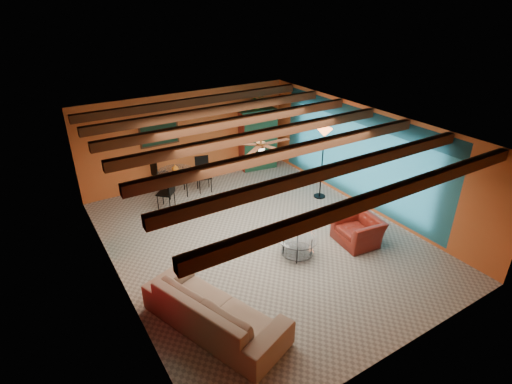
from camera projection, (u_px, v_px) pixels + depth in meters
room at (258, 143)px, 8.62m from camera, size 6.52×8.01×2.71m
sofa at (215, 309)px, 6.94m from camera, size 1.88×2.85×0.77m
armchair at (358, 230)px, 9.33m from camera, size 0.99×1.10×0.65m
coffee_table at (297, 247)px, 8.90m from camera, size 0.96×0.96×0.44m
dining_table at (176, 178)px, 11.41m from camera, size 2.38×2.38×1.03m
armoire at (257, 140)px, 13.01m from camera, size 1.16×0.69×1.92m
floor_lamp at (322, 164)px, 11.07m from camera, size 0.46×0.46×2.03m
ceiling_fan at (261, 145)px, 8.54m from camera, size 1.50×1.50×0.44m
painting at (159, 133)px, 11.44m from camera, size 1.05×0.03×0.65m
potted_plant at (257, 103)px, 12.47m from camera, size 0.47×0.41×0.48m
vase at (174, 158)px, 11.13m from camera, size 0.20×0.20×0.20m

